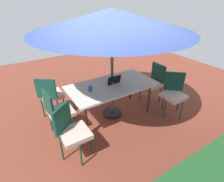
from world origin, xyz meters
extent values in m
cube|color=brown|center=(0.00, 0.00, -0.01)|extent=(10.00, 10.00, 0.02)
cube|color=silver|center=(0.00, 0.00, 0.76)|extent=(1.90, 1.00, 0.04)
cylinder|color=#333333|center=(-0.80, -0.35, 0.37)|extent=(0.05, 0.05, 0.74)
cylinder|color=#333333|center=(0.80, -0.35, 0.37)|extent=(0.05, 0.05, 0.74)
cylinder|color=#333333|center=(-0.80, 0.35, 0.37)|extent=(0.05, 0.05, 0.74)
cylinder|color=#333333|center=(0.80, 0.35, 0.37)|extent=(0.05, 0.05, 0.74)
cylinder|color=#4C4C4C|center=(0.00, 0.00, 1.12)|extent=(0.06, 0.06, 2.25)
cone|color=#33478C|center=(0.00, 0.00, 2.10)|extent=(3.05, 3.05, 0.40)
cylinder|color=black|center=(0.00, 0.00, 0.03)|extent=(0.44, 0.44, 0.06)
cube|color=beige|center=(1.16, -0.02, 0.49)|extent=(0.46, 0.46, 0.08)
cube|color=#144738|center=(1.37, 0.01, 0.76)|extent=(0.09, 0.44, 0.45)
cylinder|color=#144738|center=(0.97, 0.14, 0.23)|extent=(0.03, 0.03, 0.45)
cylinder|color=#144738|center=(1.01, -0.21, 0.23)|extent=(0.03, 0.03, 0.45)
cylinder|color=#144738|center=(1.32, 0.18, 0.23)|extent=(0.03, 0.03, 0.45)
cylinder|color=#144738|center=(1.36, -0.17, 0.23)|extent=(0.03, 0.03, 0.45)
cube|color=beige|center=(1.16, 0.71, 0.49)|extent=(0.46, 0.46, 0.08)
cube|color=#144738|center=(1.29, 0.55, 0.76)|extent=(0.37, 0.30, 0.45)
cylinder|color=#144738|center=(1.19, 0.97, 0.23)|extent=(0.03, 0.03, 0.45)
cylinder|color=#144738|center=(0.91, 0.74, 0.23)|extent=(0.03, 0.03, 0.45)
cylinder|color=#144738|center=(1.42, 0.68, 0.23)|extent=(0.03, 0.03, 0.45)
cylinder|color=#144738|center=(1.13, 0.46, 0.23)|extent=(0.03, 0.03, 0.45)
cube|color=beige|center=(1.13, -0.78, 0.49)|extent=(0.46, 0.46, 0.08)
cube|color=#144738|center=(1.26, -0.61, 0.76)|extent=(0.37, 0.30, 0.45)
cylinder|color=#144738|center=(0.88, -0.81, 0.23)|extent=(0.03, 0.03, 0.45)
cylinder|color=#144738|center=(1.17, -1.03, 0.23)|extent=(0.03, 0.03, 0.45)
cylinder|color=#144738|center=(1.10, -0.52, 0.23)|extent=(0.03, 0.03, 0.45)
cylinder|color=#144738|center=(1.39, -0.74, 0.23)|extent=(0.03, 0.03, 0.45)
cube|color=beige|center=(-1.18, 0.73, 0.49)|extent=(0.46, 0.46, 0.08)
cube|color=#144738|center=(-1.32, 0.57, 0.76)|extent=(0.36, 0.32, 0.45)
cylinder|color=#144738|center=(-0.92, 0.75, 0.23)|extent=(0.03, 0.03, 0.45)
cylinder|color=#144738|center=(-1.20, 0.99, 0.23)|extent=(0.03, 0.03, 0.45)
cylinder|color=#144738|center=(-1.16, 0.48, 0.23)|extent=(0.03, 0.03, 0.45)
cylinder|color=#144738|center=(-1.43, 0.71, 0.23)|extent=(0.03, 0.03, 0.45)
cube|color=beige|center=(-1.16, 0.02, 0.49)|extent=(0.46, 0.46, 0.08)
cube|color=#144738|center=(-1.37, 0.02, 0.76)|extent=(0.05, 0.44, 0.45)
cylinder|color=#144738|center=(-0.98, -0.16, 0.23)|extent=(0.03, 0.03, 0.45)
cylinder|color=#144738|center=(-0.98, 0.20, 0.23)|extent=(0.03, 0.03, 0.45)
cylinder|color=#144738|center=(-1.34, -0.16, 0.23)|extent=(0.03, 0.03, 0.45)
cylinder|color=#144738|center=(-1.34, 0.20, 0.23)|extent=(0.03, 0.03, 0.45)
cube|color=#B7B7BC|center=(-0.04, -0.08, 0.78)|extent=(0.32, 0.22, 0.02)
cube|color=black|center=(-0.04, 0.03, 0.89)|extent=(0.32, 0.05, 0.20)
cylinder|color=#334C99|center=(0.52, 0.00, 0.83)|extent=(0.08, 0.08, 0.10)
camera|label=1|loc=(1.83, 2.93, 2.54)|focal=28.69mm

